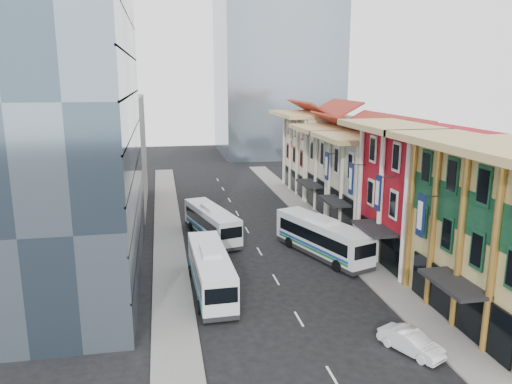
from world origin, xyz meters
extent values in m
cube|color=slate|center=(8.50, 22.00, 0.07)|extent=(3.00, 90.00, 0.15)
cube|color=slate|center=(-8.50, 22.00, 0.07)|extent=(3.00, 90.00, 0.15)
cube|color=#AB131E|center=(14.00, 17.00, 6.00)|extent=(8.00, 10.00, 12.00)
cube|color=beige|center=(14.00, 26.50, 5.00)|extent=(8.00, 9.00, 10.00)
cube|color=beige|center=(14.00, 35.50, 5.00)|extent=(8.00, 9.00, 10.00)
cube|color=beige|center=(14.00, 46.00, 5.50)|extent=(8.00, 12.00, 11.00)
cube|color=#3F5264|center=(-17.00, 19.00, 15.00)|extent=(12.00, 26.00, 30.00)
cube|color=gray|center=(-16.00, 42.00, 7.00)|extent=(10.00, 18.00, 14.00)
imported|color=white|center=(5.50, 2.58, 0.68)|extent=(3.12, 4.32, 1.36)
camera|label=1|loc=(-8.88, -22.49, 16.29)|focal=35.00mm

